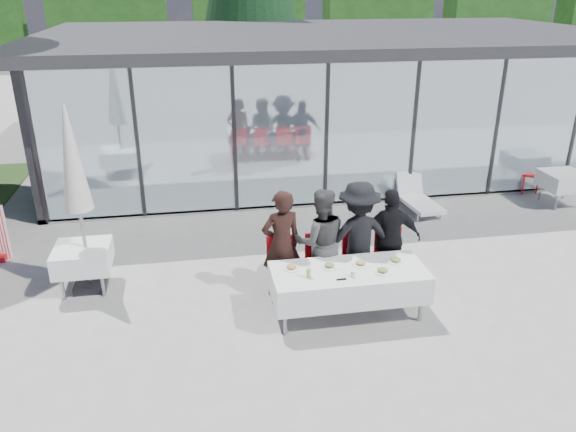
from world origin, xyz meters
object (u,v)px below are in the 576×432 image
Objects in this scene: spare_chair_b at (540,167)px; diner_c at (358,237)px; diner_chair_d at (389,255)px; spare_chair_a at (524,169)px; diner_chair_a at (282,264)px; plate_d at (396,260)px; diner_a at (281,244)px; spare_table_right at (563,181)px; diner_d at (390,239)px; market_umbrella at (74,172)px; folded_eyeglasses at (341,279)px; plate_a at (292,267)px; diner_b at (320,242)px; plate_extra at (383,271)px; spare_table_left at (83,258)px; dining_table at (348,283)px; juice_bottle at (309,273)px; lounger at (416,197)px; diner_chair_b at (320,261)px; plate_b at (329,266)px; plate_c at (361,263)px; diner_chair_c at (357,258)px.

diner_c is at bearing -145.96° from spare_chair_b.
diner_chair_d is 5.97m from spare_chair_a.
diner_c is (1.22, 0.00, 0.37)m from diner_chair_a.
diner_a is at bearing 158.77° from plate_d.
diner_c is 6.22m from spare_table_right.
diner_d is 0.55× the size of market_umbrella.
market_umbrella reaches higher than diner_d.
diner_chair_d is 6.96× the size of folded_eyeglasses.
diner_b is at bearing 45.96° from plate_a.
plate_a is at bearing 178.12° from plate_d.
diner_c reaches higher than spare_table_right.
plate_extra is at bearing -139.53° from spare_chair_b.
spare_table_left is at bearing -162.33° from spare_chair_a.
juice_bottle is (-0.63, -0.13, 0.28)m from dining_table.
diner_c is 1.31× the size of lounger.
plate_extra is 7.27m from spare_chair_b.
diner_a is 3.19m from spare_table_left.
plate_extra is at bearing -145.74° from spare_table_right.
diner_b is (0.61, 0.00, 0.33)m from diner_chair_a.
dining_table is 0.91m from diner_c.
plate_a is 1.00× the size of plate_extra.
folded_eyeglasses is 4.16m from spare_table_left.
diner_b is 0.33m from diner_chair_b.
spare_chair_b is (0.09, 1.01, -0.02)m from spare_table_right.
diner_chair_d is 1.77m from juice_bottle.
plate_b is (-0.01, -0.63, 0.24)m from diner_chair_b.
spare_chair_a reaches higher than plate_a.
plate_a is 1.00× the size of plate_d.
plate_b and plate_extra have the same top height.
plate_c reaches higher than spare_table_left.
diner_chair_b is 3.95× the size of plate_c.
spare_table_right is at bearing 33.68° from plate_d.
plate_d is (-0.13, -0.63, -0.05)m from diner_d.
diner_chair_a is 1.13× the size of spare_table_right.
spare_chair_b is (6.80, 4.38, -0.24)m from plate_a.
spare_table_right is at bearing -144.72° from diner_d.
plate_d is 0.25× the size of spare_chair_b.
folded_eyeglasses is at bearing 111.81° from diner_a.
diner_a is 7.84m from spare_chair_b.
spare_table_left is at bearing 168.97° from diner_chair_b.
diner_chair_a is at bearing -13.36° from market_umbrella.
dining_table is 9.16× the size of plate_b.
diner_chair_c is at bearing -145.96° from spare_chair_b.
lounger is at bearing 47.06° from plate_a.
folded_eyeglasses reaches higher than lounger.
plate_c is at bearing -140.52° from spare_chair_a.
plate_d is at bearing 119.09° from diner_c.
plate_b is at bearing 100.86° from folded_eyeglasses.
dining_table is 2.63× the size of spare_table_left.
diner_chair_d is (0.00, -0.00, -0.29)m from diner_d.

